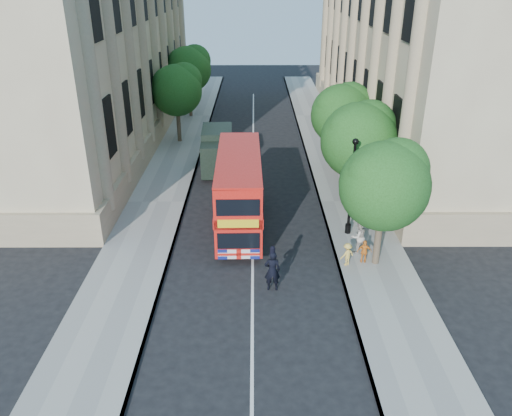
{
  "coord_description": "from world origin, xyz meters",
  "views": [
    {
      "loc": [
        0.09,
        -17.2,
        12.49
      ],
      "look_at": [
        0.17,
        4.44,
        2.3
      ],
      "focal_mm": 35.0,
      "sensor_mm": 36.0,
      "label": 1
    }
  ],
  "objects_px": {
    "double_decker_bus": "(239,189)",
    "police_constable": "(272,271)",
    "box_van": "(217,152)",
    "woman_pedestrian": "(358,237)",
    "lamp_post": "(351,191)"
  },
  "relations": [
    {
      "from": "box_van",
      "to": "woman_pedestrian",
      "type": "relative_size",
      "value": 2.97
    },
    {
      "from": "police_constable",
      "to": "box_van",
      "type": "bearing_deg",
      "value": -78.52
    },
    {
      "from": "double_decker_bus",
      "to": "woman_pedestrian",
      "type": "bearing_deg",
      "value": -28.9
    },
    {
      "from": "lamp_post",
      "to": "police_constable",
      "type": "distance_m",
      "value": 6.68
    },
    {
      "from": "double_decker_bus",
      "to": "lamp_post",
      "type": "bearing_deg",
      "value": -11.77
    },
    {
      "from": "woman_pedestrian",
      "to": "box_van",
      "type": "bearing_deg",
      "value": -78.95
    },
    {
      "from": "lamp_post",
      "to": "woman_pedestrian",
      "type": "relative_size",
      "value": 3.02
    },
    {
      "from": "box_van",
      "to": "woman_pedestrian",
      "type": "height_order",
      "value": "box_van"
    },
    {
      "from": "lamp_post",
      "to": "police_constable",
      "type": "xyz_separation_m",
      "value": [
        -4.15,
        -5.0,
        -1.56
      ]
    },
    {
      "from": "double_decker_bus",
      "to": "box_van",
      "type": "distance_m",
      "value": 8.55
    },
    {
      "from": "double_decker_bus",
      "to": "police_constable",
      "type": "relative_size",
      "value": 4.5
    },
    {
      "from": "lamp_post",
      "to": "police_constable",
      "type": "bearing_deg",
      "value": -129.68
    },
    {
      "from": "double_decker_bus",
      "to": "woman_pedestrian",
      "type": "distance_m",
      "value": 6.71
    },
    {
      "from": "lamp_post",
      "to": "box_van",
      "type": "relative_size",
      "value": 1.02
    },
    {
      "from": "box_van",
      "to": "woman_pedestrian",
      "type": "xyz_separation_m",
      "value": [
        7.58,
        -11.43,
        -0.42
      ]
    }
  ]
}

